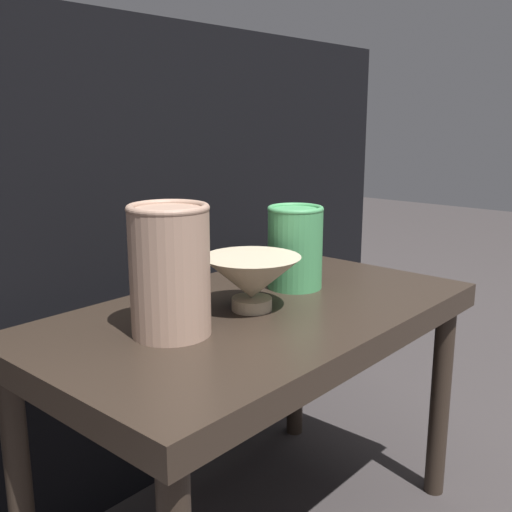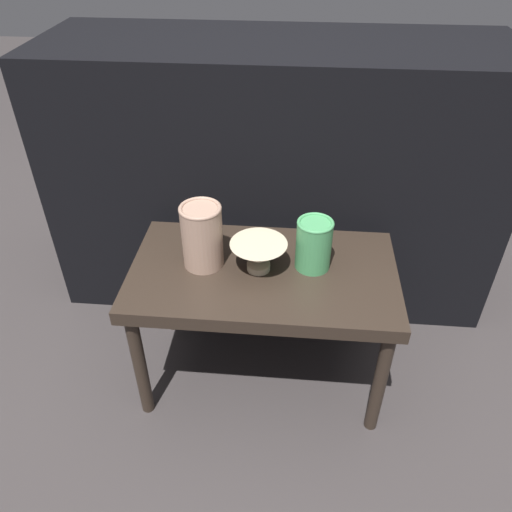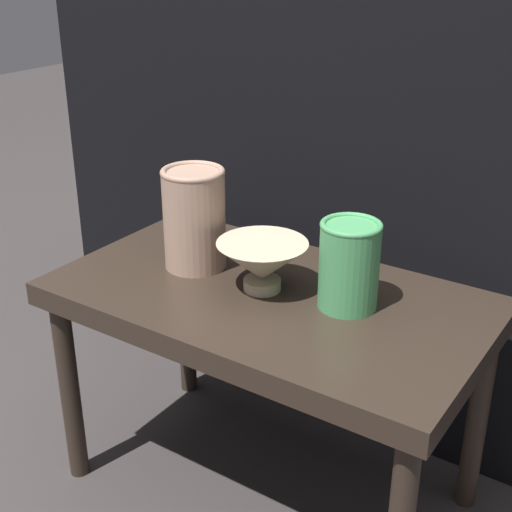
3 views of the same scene
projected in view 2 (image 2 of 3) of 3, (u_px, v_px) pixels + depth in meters
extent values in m
plane|color=#383333|center=(262.00, 371.00, 1.59)|extent=(8.00, 8.00, 0.00)
cube|color=#2D231C|center=(263.00, 275.00, 1.35)|extent=(0.72, 0.41, 0.04)
cylinder|color=#2D231C|center=(140.00, 366.00, 1.37)|extent=(0.04, 0.04, 0.37)
cylinder|color=#2D231C|center=(380.00, 383.00, 1.32)|extent=(0.04, 0.04, 0.37)
cylinder|color=#2D231C|center=(168.00, 286.00, 1.63)|extent=(0.04, 0.04, 0.37)
cylinder|color=#2D231C|center=(368.00, 297.00, 1.59)|extent=(0.04, 0.04, 0.37)
cube|color=black|center=(275.00, 174.00, 1.73)|extent=(1.46, 0.50, 0.87)
cylinder|color=#C1B293|center=(258.00, 267.00, 1.33)|extent=(0.06, 0.06, 0.02)
cone|color=#C1B293|center=(258.00, 255.00, 1.31)|extent=(0.15, 0.15, 0.07)
cylinder|color=tan|center=(202.00, 237.00, 1.31)|extent=(0.11, 0.11, 0.17)
torus|color=tan|center=(200.00, 209.00, 1.26)|extent=(0.11, 0.11, 0.01)
cylinder|color=#47995B|center=(314.00, 245.00, 1.31)|extent=(0.09, 0.09, 0.14)
torus|color=#47995B|center=(316.00, 223.00, 1.27)|extent=(0.10, 0.10, 0.01)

